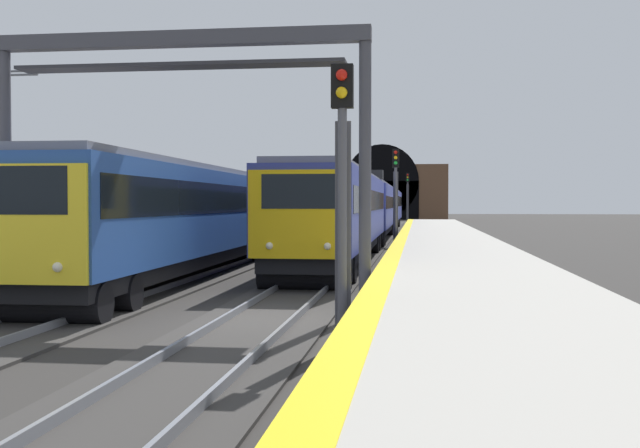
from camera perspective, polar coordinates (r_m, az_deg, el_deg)
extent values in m
plane|color=#302D2B|center=(16.19, -4.31, -7.38)|extent=(320.00, 320.00, 0.00)
cube|color=#ADA89E|center=(15.83, 11.65, -5.81)|extent=(112.00, 4.34, 0.99)
cube|color=yellow|center=(15.75, 4.66, -4.00)|extent=(112.00, 0.50, 0.01)
cube|color=#383533|center=(16.19, -4.31, -7.27)|extent=(160.00, 2.87, 0.06)
cube|color=gray|center=(16.33, -6.79, -6.83)|extent=(160.00, 0.07, 0.15)
cube|color=gray|center=(16.04, -1.78, -6.97)|extent=(160.00, 0.07, 0.15)
cube|color=#383533|center=(17.68, -19.06, -6.60)|extent=(160.00, 3.19, 0.06)
cube|color=gray|center=(18.00, -21.12, -6.14)|extent=(160.00, 0.07, 0.15)
cube|color=gray|center=(17.36, -16.93, -6.38)|extent=(160.00, 0.07, 0.15)
cube|color=navy|center=(30.41, 1.30, 1.20)|extent=(19.93, 2.96, 2.61)
cube|color=black|center=(30.41, 1.30, 1.78)|extent=(19.13, 2.98, 0.79)
cube|color=slate|center=(30.44, 1.30, 3.85)|extent=(19.33, 2.52, 0.20)
cube|color=black|center=(30.46, 1.29, -1.62)|extent=(19.53, 2.61, 0.53)
cylinder|color=black|center=(21.71, -1.16, -3.81)|extent=(0.97, 2.66, 0.96)
cylinder|color=black|center=(23.48, -0.51, -3.40)|extent=(0.97, 2.66, 0.96)
cylinder|color=black|center=(37.51, 2.42, -1.53)|extent=(0.97, 2.66, 0.96)
cylinder|color=black|center=(39.30, 2.64, -1.39)|extent=(0.97, 2.66, 0.96)
cube|color=#E5B20F|center=(20.50, -1.62, 0.74)|extent=(0.13, 2.78, 2.42)
cube|color=black|center=(20.45, -1.64, 2.47)|extent=(0.05, 2.02, 0.94)
sphere|color=#F2EACC|center=(20.36, 0.57, -1.69)|extent=(0.20, 0.20, 0.20)
sphere|color=#F2EACC|center=(20.61, -3.83, -1.65)|extent=(0.20, 0.20, 0.20)
cube|color=navy|center=(50.97, 3.79, 1.36)|extent=(19.93, 2.96, 2.61)
cube|color=black|center=(50.97, 3.79, 1.63)|extent=(19.13, 2.98, 0.74)
cube|color=slate|center=(50.99, 3.79, 2.94)|extent=(19.33, 2.52, 0.20)
cube|color=black|center=(51.00, 3.79, -0.33)|extent=(19.53, 2.61, 0.53)
cylinder|color=black|center=(42.20, 3.05, -1.18)|extent=(0.97, 2.66, 0.96)
cylinder|color=black|center=(43.99, 3.23, -1.07)|extent=(0.97, 2.66, 0.96)
cylinder|color=black|center=(58.04, 4.21, -0.43)|extent=(0.97, 2.66, 0.96)
cylinder|color=black|center=(59.84, 4.30, -0.37)|extent=(0.97, 2.66, 0.96)
cube|color=navy|center=(71.57, 4.85, 1.42)|extent=(19.93, 2.96, 2.61)
cube|color=black|center=(71.57, 4.85, 1.71)|extent=(19.13, 2.98, 0.92)
cube|color=slate|center=(71.58, 4.85, 2.55)|extent=(19.33, 2.52, 0.20)
cube|color=black|center=(71.59, 4.85, 0.22)|extent=(19.53, 2.61, 0.53)
cylinder|color=black|center=(62.97, 4.51, -0.27)|extent=(0.97, 2.66, 0.96)
cylinder|color=black|center=(64.77, 4.59, -0.22)|extent=(0.97, 2.66, 0.96)
cylinder|color=black|center=(78.44, 5.06, 0.10)|extent=(0.97, 2.66, 0.96)
cylinder|color=black|center=(80.23, 5.11, 0.13)|extent=(0.97, 2.66, 0.96)
cube|color=black|center=(51.00, 3.79, 3.55)|extent=(1.31, 1.74, 0.90)
cube|color=#264C99|center=(25.49, -10.44, 0.94)|extent=(20.91, 3.18, 2.61)
cube|color=black|center=(25.48, -10.45, 1.89)|extent=(20.08, 3.19, 0.93)
cube|color=slate|center=(25.51, -10.46, 4.11)|extent=(20.28, 2.74, 0.20)
cube|color=black|center=(25.55, -10.43, -2.39)|extent=(20.49, 2.83, 0.49)
cylinder|color=black|center=(16.79, -19.98, -5.61)|extent=(0.93, 2.65, 0.89)
cylinder|color=black|center=(18.41, -17.46, -4.96)|extent=(0.93, 2.65, 0.89)
cylinder|color=black|center=(32.96, -6.51, -2.03)|extent=(0.93, 2.65, 0.89)
cylinder|color=black|center=(34.71, -5.84, -1.85)|extent=(0.93, 2.65, 0.89)
cube|color=yellow|center=(15.78, -21.67, -0.01)|extent=(0.16, 2.75, 2.35)
cube|color=black|center=(15.73, -21.78, 2.37)|extent=(0.07, 2.01, 0.94)
sphere|color=#F2EACC|center=(15.41, -19.16, -3.09)|extent=(0.20, 0.20, 0.20)
cube|color=#264C99|center=(46.26, -2.29, 1.25)|extent=(20.91, 3.18, 2.61)
cube|color=black|center=(46.26, -2.29, 1.76)|extent=(20.08, 3.19, 0.80)
cube|color=slate|center=(46.27, -2.29, 2.99)|extent=(20.28, 2.74, 0.20)
cube|color=black|center=(46.29, -2.29, -0.59)|extent=(20.49, 2.83, 0.49)
cylinder|color=black|center=(37.44, -4.42, -1.59)|extent=(0.93, 2.65, 0.89)
cylinder|color=black|center=(39.21, -3.91, -1.45)|extent=(0.93, 2.65, 0.89)
cylinder|color=black|center=(53.43, -1.09, -0.63)|extent=(0.93, 2.65, 0.89)
cylinder|color=black|center=(55.21, -0.84, -0.56)|extent=(0.93, 2.65, 0.89)
cube|color=#264C99|center=(67.39, 0.79, 1.36)|extent=(20.91, 3.18, 2.61)
cube|color=black|center=(67.39, 0.79, 1.64)|extent=(20.08, 3.19, 0.93)
cube|color=slate|center=(67.40, 0.79, 2.56)|extent=(20.28, 2.74, 0.20)
cube|color=black|center=(67.41, 0.79, 0.10)|extent=(20.49, 2.83, 0.49)
cylinder|color=black|center=(58.12, -0.15, -0.45)|extent=(0.93, 2.65, 0.89)
cylinder|color=black|center=(59.91, 0.05, -0.39)|extent=(0.93, 2.65, 0.89)
cylinder|color=black|center=(74.95, 1.37, 0.01)|extent=(0.93, 2.65, 0.89)
cylinder|color=black|center=(76.74, 1.50, 0.04)|extent=(0.93, 2.65, 0.89)
cube|color=black|center=(46.29, -2.29, 3.67)|extent=(1.33, 1.74, 0.90)
cylinder|color=#4C4C54|center=(13.10, 1.68, -0.35)|extent=(0.16, 0.16, 4.16)
cube|color=black|center=(13.25, 1.69, 10.32)|extent=(0.20, 0.38, 0.75)
cube|color=#4C4C54|center=(13.24, 1.75, -0.33)|extent=(0.04, 0.28, 3.74)
sphere|color=red|center=(13.15, 1.64, 11.16)|extent=(0.20, 0.20, 0.20)
sphere|color=yellow|center=(13.10, 1.63, 9.87)|extent=(0.20, 0.20, 0.20)
cylinder|color=#4C4C54|center=(43.03, 5.71, 1.24)|extent=(0.16, 0.16, 4.53)
cube|color=black|center=(43.10, 5.72, 4.96)|extent=(0.20, 0.38, 1.05)
cube|color=#4C4C54|center=(43.17, 5.72, 1.25)|extent=(0.04, 0.28, 4.08)
sphere|color=red|center=(42.99, 5.72, 5.40)|extent=(0.20, 0.20, 0.20)
sphere|color=yellow|center=(42.97, 5.72, 5.00)|extent=(0.20, 0.20, 0.20)
sphere|color=green|center=(42.96, 5.72, 4.60)|extent=(0.20, 0.20, 0.20)
cylinder|color=#38383D|center=(88.22, 6.61, 1.55)|extent=(0.16, 0.16, 4.94)
cube|color=black|center=(88.27, 6.62, 3.50)|extent=(0.20, 0.38, 1.05)
cube|color=#38383D|center=(88.36, 6.61, 1.55)|extent=(0.04, 0.28, 4.44)
sphere|color=red|center=(88.15, 6.62, 3.71)|extent=(0.20, 0.20, 0.20)
sphere|color=yellow|center=(88.14, 6.62, 3.51)|extent=(0.20, 0.20, 0.20)
sphere|color=green|center=(88.13, 6.62, 3.32)|extent=(0.20, 0.20, 0.20)
cylinder|color=#3F3F47|center=(19.77, -22.59, 3.09)|extent=(0.28, 0.28, 6.16)
cylinder|color=#3F3F47|center=(17.16, 3.41, 3.45)|extent=(0.28, 0.28, 6.16)
cube|color=#3F3F47|center=(18.39, -10.58, 13.54)|extent=(0.36, 8.96, 0.35)
cube|color=#2D2D33|center=(18.27, -10.57, 11.62)|extent=(0.70, 7.81, 0.08)
cube|color=brown|center=(115.60, 4.72, 2.41)|extent=(2.32, 19.76, 8.35)
cube|color=black|center=(114.38, 4.69, 1.79)|extent=(0.12, 11.06, 5.84)
cylinder|color=black|center=(114.43, 4.69, 3.25)|extent=(0.12, 11.06, 11.06)
cylinder|color=#595B60|center=(28.38, -22.25, 10.60)|extent=(0.08, 1.97, 0.08)
cylinder|color=#595B60|center=(28.15, -22.37, 10.34)|extent=(0.08, 2.07, 0.08)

